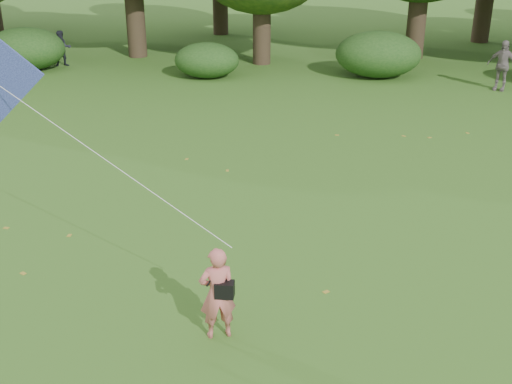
# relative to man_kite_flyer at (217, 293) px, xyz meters

# --- Properties ---
(ground) EXTENTS (100.00, 100.00, 0.00)m
(ground) POSITION_rel_man_kite_flyer_xyz_m (0.83, 0.40, -0.79)
(ground) COLOR #265114
(ground) RESTS_ON ground
(man_kite_flyer) EXTENTS (0.67, 0.55, 1.59)m
(man_kite_flyer) POSITION_rel_man_kite_flyer_xyz_m (0.00, 0.00, 0.00)
(man_kite_flyer) COLOR #C4625C
(man_kite_flyer) RESTS_ON ground
(bystander_left) EXTENTS (0.95, 0.89, 1.56)m
(bystander_left) POSITION_rel_man_kite_flyer_xyz_m (-9.88, 18.99, -0.02)
(bystander_left) COLOR #22232D
(bystander_left) RESTS_ON ground
(bystander_right) EXTENTS (1.20, 0.95, 1.90)m
(bystander_right) POSITION_rel_man_kite_flyer_xyz_m (8.34, 16.57, 0.16)
(bystander_right) COLOR gray
(bystander_right) RESTS_ON ground
(crossbody_bag) EXTENTS (0.43, 0.20, 0.67)m
(crossbody_bag) POSITION_rel_man_kite_flyer_xyz_m (0.12, -0.03, 0.10)
(crossbody_bag) COLOR black
(crossbody_bag) RESTS_ON ground
(shrub_band) EXTENTS (39.15, 3.22, 1.88)m
(shrub_band) POSITION_rel_man_kite_flyer_xyz_m (0.11, 18.00, 0.06)
(shrub_band) COLOR #264919
(shrub_band) RESTS_ON ground
(fallen_leaves) EXTENTS (11.37, 9.71, 0.01)m
(fallen_leaves) POSITION_rel_man_kite_flyer_xyz_m (0.31, 6.70, -0.79)
(fallen_leaves) COLOR olive
(fallen_leaves) RESTS_ON ground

